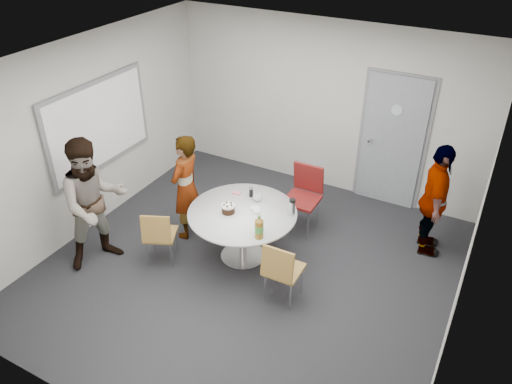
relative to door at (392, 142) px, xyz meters
The scene contains 15 objects.
floor 2.90m from the door, 113.90° to the right, with size 5.00×5.00×0.00m, color black.
ceiling 3.19m from the door, 113.90° to the right, with size 5.00×5.00×0.00m, color silver.
wall_back 1.15m from the door, behind, with size 5.00×5.00×0.00m, color #B3B2AA.
wall_left 4.38m from the door, 145.41° to the right, with size 5.00×5.00×0.00m, color #B3B2AA.
wall_right 2.87m from the door, 60.57° to the right, with size 5.00×5.00×0.00m, color #B3B2AA.
wall_front 5.11m from the door, 102.45° to the right, with size 5.00×5.00×0.00m, color #B3B2AA.
door is the anchor object (origin of this frame).
whiteboard 4.25m from the door, 147.34° to the right, with size 0.04×1.90×1.25m.
table 2.65m from the door, 118.42° to the right, with size 1.40×1.40×1.05m.
chair_near_left 3.67m from the door, 126.33° to the right, with size 0.52×0.54×0.81m.
chair_near_right 2.91m from the door, 99.23° to the right, with size 0.42×0.45×0.86m.
chair_far 1.57m from the door, 124.31° to the right, with size 0.47×0.51×0.98m.
person_main 3.13m from the door, 135.38° to the right, with size 0.56×0.37×1.54m, color #A5C6EA.
person_left 4.32m from the door, 132.03° to the right, with size 0.86×0.67×1.77m, color white.
person_right 1.31m from the door, 48.89° to the right, with size 0.93×0.39×1.59m, color black.
Camera 1 is at (2.48, -4.37, 4.33)m, focal length 35.00 mm.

